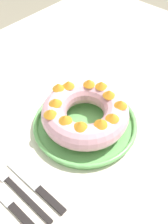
{
  "coord_description": "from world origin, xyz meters",
  "views": [
    {
      "loc": [
        -0.37,
        -0.31,
        1.31
      ],
      "look_at": [
        -0.02,
        0.0,
        0.8
      ],
      "focal_mm": 42.0,
      "sensor_mm": 36.0,
      "label": 1
    }
  ],
  "objects_px": {
    "fork": "(15,187)",
    "serving_knife": "(12,206)",
    "bundt_cake": "(84,111)",
    "cake_knife": "(39,189)",
    "serving_dish": "(84,123)"
  },
  "relations": [
    {
      "from": "fork",
      "to": "cake_knife",
      "type": "bearing_deg",
      "value": -55.42
    },
    {
      "from": "serving_dish",
      "to": "cake_knife",
      "type": "height_order",
      "value": "serving_dish"
    },
    {
      "from": "serving_dish",
      "to": "fork",
      "type": "relative_size",
      "value": 1.34
    },
    {
      "from": "bundt_cake",
      "to": "serving_knife",
      "type": "height_order",
      "value": "bundt_cake"
    },
    {
      "from": "serving_dish",
      "to": "cake_knife",
      "type": "xyz_separation_m",
      "value": [
        -0.21,
        -0.05,
        -0.01
      ]
    },
    {
      "from": "fork",
      "to": "serving_knife",
      "type": "height_order",
      "value": "serving_knife"
    },
    {
      "from": "serving_dish",
      "to": "bundt_cake",
      "type": "xyz_separation_m",
      "value": [
        0.0,
        -0.0,
        0.05
      ]
    },
    {
      "from": "cake_knife",
      "to": "serving_knife",
      "type": "bearing_deg",
      "value": 167.67
    },
    {
      "from": "fork",
      "to": "cake_knife",
      "type": "height_order",
      "value": "cake_knife"
    },
    {
      "from": "bundt_cake",
      "to": "serving_dish",
      "type": "bearing_deg",
      "value": 105.53
    },
    {
      "from": "serving_dish",
      "to": "bundt_cake",
      "type": "bearing_deg",
      "value": -74.47
    },
    {
      "from": "bundt_cake",
      "to": "cake_knife",
      "type": "relative_size",
      "value": 1.23
    },
    {
      "from": "bundt_cake",
      "to": "serving_knife",
      "type": "distance_m",
      "value": 0.29
    },
    {
      "from": "serving_dish",
      "to": "cake_knife",
      "type": "bearing_deg",
      "value": -166.77
    },
    {
      "from": "fork",
      "to": "bundt_cake",
      "type": "bearing_deg",
      "value": -0.31
    }
  ]
}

